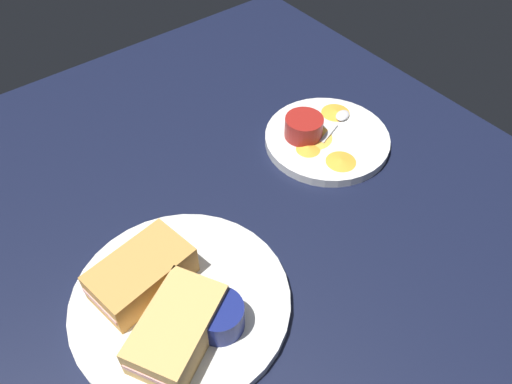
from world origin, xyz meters
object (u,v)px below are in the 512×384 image
at_px(ramekin_dark_sauce, 219,316).
at_px(plate_chips_companion, 327,139).
at_px(sandwich_half_far, 178,328).
at_px(ramekin_light_gravy, 304,126).
at_px(plate_sandwich_main, 181,302).
at_px(sandwich_half_near, 142,274).
at_px(spoon_by_gravy_ramekin, 339,120).
at_px(spoon_by_dark_ramekin, 189,301).

distance_m(ramekin_dark_sauce, plate_chips_companion, 0.39).
relative_size(sandwich_half_far, ramekin_light_gravy, 2.30).
relative_size(plate_sandwich_main, ramekin_dark_sauce, 4.63).
height_order(plate_sandwich_main, ramekin_dark_sauce, ramekin_dark_sauce).
bearing_deg(ramekin_light_gravy, sandwich_half_near, -165.53).
distance_m(plate_sandwich_main, sandwich_half_far, 0.06).
relative_size(plate_sandwich_main, sandwich_half_near, 2.03).
distance_m(plate_chips_companion, ramekin_light_gravy, 0.05).
height_order(sandwich_half_far, spoon_by_gravy_ramekin, sandwich_half_far).
bearing_deg(plate_chips_companion, sandwich_half_far, -158.03).
bearing_deg(plate_chips_companion, plate_sandwich_main, -162.69).
bearing_deg(sandwich_half_far, plate_sandwich_main, 57.27).
bearing_deg(spoon_by_gravy_ramekin, ramekin_dark_sauce, -153.90).
bearing_deg(ramekin_light_gravy, ramekin_dark_sauce, -147.36).
bearing_deg(ramekin_dark_sauce, plate_chips_companion, 26.79).
distance_m(plate_sandwich_main, spoon_by_gravy_ramekin, 0.44).
xyz_separation_m(plate_sandwich_main, spoon_by_gravy_ramekin, (0.42, 0.13, 0.01)).
relative_size(spoon_by_dark_ramekin, plate_chips_companion, 0.46).
relative_size(spoon_by_dark_ramekin, ramekin_light_gravy, 1.51).
bearing_deg(plate_sandwich_main, spoon_by_dark_ramekin, -63.47).
relative_size(ramekin_dark_sauce, spoon_by_dark_ramekin, 0.63).
bearing_deg(spoon_by_dark_ramekin, ramekin_light_gravy, 24.88).
bearing_deg(plate_sandwich_main, ramekin_light_gravy, 22.81).
relative_size(sandwich_half_far, spoon_by_dark_ramekin, 1.52).
height_order(sandwich_half_near, spoon_by_gravy_ramekin, sandwich_half_near).
height_order(sandwich_half_far, ramekin_light_gravy, sandwich_half_far).
distance_m(sandwich_half_far, ramekin_dark_sauce, 0.05).
xyz_separation_m(plate_chips_companion, spoon_by_gravy_ramekin, (0.04, 0.02, 0.01)).
relative_size(plate_sandwich_main, sandwich_half_far, 1.92).
relative_size(plate_sandwich_main, ramekin_light_gravy, 4.41).
relative_size(sandwich_half_near, ramekin_dark_sauce, 2.28).
bearing_deg(sandwich_half_far, plate_chips_companion, 21.97).
relative_size(spoon_by_dark_ramekin, spoon_by_gravy_ramekin, 1.01).
relative_size(plate_chips_companion, spoon_by_gravy_ramekin, 2.21).
distance_m(plate_chips_companion, spoon_by_gravy_ramekin, 0.05).
distance_m(sandwich_half_far, spoon_by_gravy_ramekin, 0.48).
distance_m(spoon_by_dark_ramekin, spoon_by_gravy_ramekin, 0.43).
bearing_deg(sandwich_half_far, sandwich_half_near, 87.27).
bearing_deg(spoon_by_gravy_ramekin, ramekin_light_gravy, 171.98).
relative_size(sandwich_half_near, ramekin_light_gravy, 2.17).
xyz_separation_m(sandwich_half_far, spoon_by_gravy_ramekin, (0.45, 0.18, -0.02)).
relative_size(sandwich_half_near, plate_chips_companion, 0.66).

